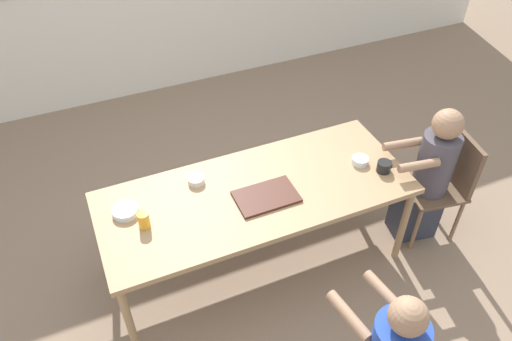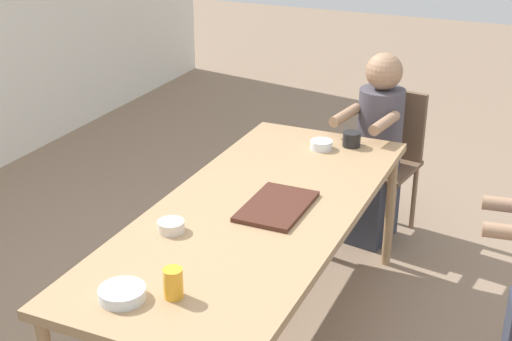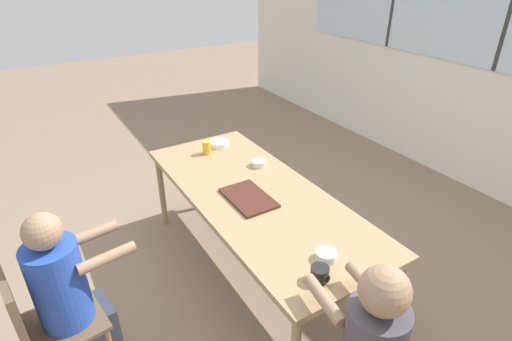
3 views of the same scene
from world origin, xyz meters
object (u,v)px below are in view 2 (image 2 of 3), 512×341
Objects in this scene: coffee_mug at (352,139)px; bowl_white_shallow at (171,226)px; chair_for_woman_green_shirt at (387,149)px; person_woman_green_shirt at (376,155)px; bowl_cereal at (321,145)px; juice_glass at (173,283)px; bowl_fruit at (122,294)px.

bowl_white_shallow is (-1.22, 0.39, -0.02)m from coffee_mug.
bowl_white_shallow is (-1.76, 0.46, 0.23)m from chair_for_woman_green_shirt.
coffee_mug is (-0.39, 0.04, 0.23)m from person_woman_green_shirt.
bowl_cereal is at bearing 128.34° from coffee_mug.
juice_glass is (-2.01, 0.18, 0.25)m from person_woman_green_shirt.
bowl_white_shallow reaches higher than bowl_fruit.
person_woman_green_shirt is at bearing -19.44° from bowl_cereal.
coffee_mug is at bearing 92.95° from person_woman_green_shirt.
bowl_fruit is at bearing 118.43° from juice_glass.
juice_glass is at bearing -148.52° from bowl_white_shallow.
bowl_white_shallow is at bearing 162.15° from coffee_mug.
bowl_fruit is (-1.71, 0.30, -0.02)m from coffee_mug.
chair_for_woman_green_shirt is at bearing -14.57° from bowl_white_shallow.
chair_for_woman_green_shirt is at bearing -9.14° from bowl_fruit.
chair_for_woman_green_shirt is at bearing -17.01° from bowl_cereal.
bowl_white_shallow is 0.50m from bowl_fruit.
person_woman_green_shirt is at bearing 90.00° from chair_for_woman_green_shirt.
coffee_mug is 0.88× the size of bowl_cereal.
juice_glass is (-2.17, 0.21, 0.26)m from chair_for_woman_green_shirt.
juice_glass is at bearing 93.60° from chair_for_woman_green_shirt.
coffee_mug is 1.74m from bowl_fruit.
chair_for_woman_green_shirt is 0.76× the size of person_woman_green_shirt.
bowl_white_shallow is (0.41, 0.25, -0.03)m from juice_glass.
chair_for_woman_green_shirt is 2.20m from juice_glass.
juice_glass reaches higher than bowl_cereal.
coffee_mug reaches higher than bowl_cereal.
bowl_cereal reaches higher than bowl_fruit.
bowl_fruit is at bearing 89.91° from person_woman_green_shirt.
juice_glass is at bearing 175.05° from coffee_mug.
juice_glass is at bearing 93.88° from person_woman_green_shirt.
chair_for_woman_green_shirt is 0.72m from bowl_cereal.
coffee_mug is 1.63m from juice_glass.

